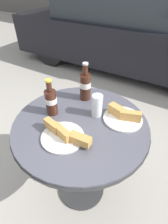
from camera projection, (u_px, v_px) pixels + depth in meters
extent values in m
plane|color=#A8A093|center=(82.00, 188.00, 1.51)|extent=(30.00, 30.00, 0.00)
cylinder|color=#333333|center=(82.00, 187.00, 1.51)|extent=(0.38, 0.38, 0.02)
cylinder|color=#333333|center=(81.00, 161.00, 1.27)|extent=(0.07, 0.07, 0.73)
cylinder|color=#333333|center=(81.00, 125.00, 1.04)|extent=(0.81, 0.81, 0.01)
cylinder|color=#4C4C56|center=(81.00, 123.00, 1.03)|extent=(0.80, 0.80, 0.02)
cylinder|color=#3D1E14|center=(51.00, 103.00, 1.05)|extent=(0.07, 0.07, 0.16)
cylinder|color=silver|center=(51.00, 100.00, 1.03)|extent=(0.07, 0.07, 0.04)
cylinder|color=#3D1E14|center=(49.00, 86.00, 0.97)|extent=(0.03, 0.03, 0.06)
cylinder|color=gold|center=(48.00, 80.00, 0.95)|extent=(0.04, 0.04, 0.01)
cylinder|color=#3D1E14|center=(85.00, 87.00, 1.16)|extent=(0.07, 0.07, 0.18)
cylinder|color=silver|center=(85.00, 84.00, 1.15)|extent=(0.07, 0.07, 0.04)
cylinder|color=#3D1E14|center=(85.00, 70.00, 1.09)|extent=(0.03, 0.03, 0.07)
cylinder|color=silver|center=(85.00, 64.00, 1.06)|extent=(0.04, 0.04, 0.01)
cylinder|color=#C68923|center=(97.00, 108.00, 1.05)|extent=(0.06, 0.06, 0.11)
cylinder|color=silver|center=(97.00, 106.00, 1.04)|extent=(0.07, 0.07, 0.14)
cylinder|color=silver|center=(123.00, 119.00, 1.04)|extent=(0.23, 0.23, 0.01)
cube|color=white|center=(123.00, 118.00, 1.04)|extent=(0.17, 0.17, 0.00)
cube|color=#C68E47|center=(117.00, 110.00, 1.05)|extent=(0.11, 0.08, 0.06)
cube|color=#C68E47|center=(130.00, 116.00, 1.01)|extent=(0.13, 0.08, 0.06)
cylinder|color=silver|center=(63.00, 137.00, 0.93)|extent=(0.23, 0.23, 0.01)
cube|color=white|center=(63.00, 136.00, 0.92)|extent=(0.18, 0.18, 0.00)
cube|color=#C68E47|center=(52.00, 126.00, 0.95)|extent=(0.11, 0.06, 0.06)
cube|color=#C68E47|center=(62.00, 132.00, 0.91)|extent=(0.13, 0.07, 0.05)
cube|color=#C68E47|center=(80.00, 139.00, 0.88)|extent=(0.12, 0.05, 0.05)
cube|color=black|center=(129.00, 37.00, 3.23)|extent=(4.00, 1.76, 0.67)
cube|color=#23282D|center=(123.00, 1.00, 2.95)|extent=(1.92, 1.55, 0.46)
cylinder|color=black|center=(90.00, 30.00, 4.36)|extent=(0.63, 0.21, 0.63)
cylinder|color=black|center=(51.00, 48.00, 3.32)|extent=(0.63, 0.21, 0.63)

